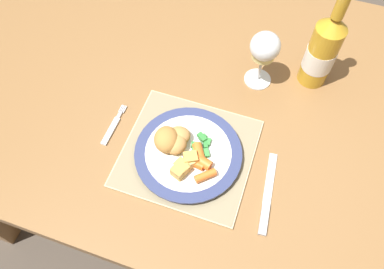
% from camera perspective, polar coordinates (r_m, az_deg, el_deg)
% --- Properties ---
extents(ground_plane, '(6.00, 6.00, 0.00)m').
position_cam_1_polar(ground_plane, '(1.64, 2.52, -9.34)').
color(ground_plane, '#4C4238').
extents(dining_table, '(1.54, 0.96, 0.74)m').
position_cam_1_polar(dining_table, '(1.05, 3.89, 3.88)').
color(dining_table, olive).
rests_on(dining_table, ground).
extents(placemat, '(0.30, 0.29, 0.01)m').
position_cam_1_polar(placemat, '(0.89, -0.63, -2.78)').
color(placemat, '#CCB789').
rests_on(placemat, dining_table).
extents(dinner_plate, '(0.25, 0.25, 0.02)m').
position_cam_1_polar(dinner_plate, '(0.87, -0.57, -2.91)').
color(dinner_plate, white).
rests_on(dinner_plate, placemat).
extents(breaded_croquettes, '(0.09, 0.09, 0.05)m').
position_cam_1_polar(breaded_croquettes, '(0.86, -3.08, -0.78)').
color(breaded_croquettes, '#B77F3D').
rests_on(breaded_croquettes, dinner_plate).
extents(green_beans_pile, '(0.05, 0.08, 0.01)m').
position_cam_1_polar(green_beans_pile, '(0.86, 1.35, -1.84)').
color(green_beans_pile, green).
rests_on(green_beans_pile, dinner_plate).
extents(glazed_carrots, '(0.08, 0.10, 0.02)m').
position_cam_1_polar(glazed_carrots, '(0.84, 1.36, -4.23)').
color(glazed_carrots, orange).
rests_on(glazed_carrots, dinner_plate).
extents(fork, '(0.02, 0.12, 0.01)m').
position_cam_1_polar(fork, '(0.94, -12.01, 1.03)').
color(fork, silver).
rests_on(fork, dining_table).
extents(table_knife, '(0.04, 0.20, 0.01)m').
position_cam_1_polar(table_knife, '(0.85, 11.34, -9.71)').
color(table_knife, silver).
rests_on(table_knife, dining_table).
extents(wine_glass, '(0.07, 0.07, 0.16)m').
position_cam_1_polar(wine_glass, '(0.94, 11.01, 12.68)').
color(wine_glass, silver).
rests_on(wine_glass, dining_table).
extents(bottle, '(0.08, 0.08, 0.29)m').
position_cam_1_polar(bottle, '(0.99, 19.26, 12.00)').
color(bottle, gold).
rests_on(bottle, dining_table).
extents(roast_potatoes, '(0.06, 0.07, 0.03)m').
position_cam_1_polar(roast_potatoes, '(0.83, -1.11, -4.73)').
color(roast_potatoes, gold).
rests_on(roast_potatoes, dinner_plate).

